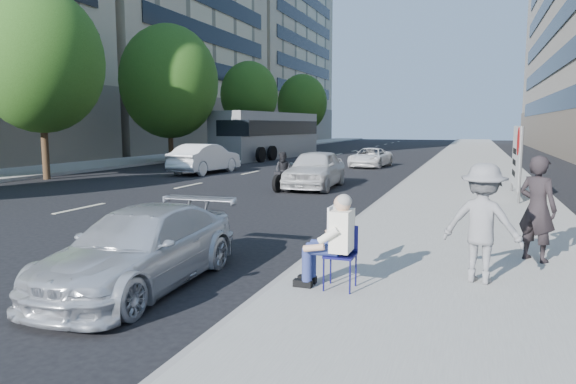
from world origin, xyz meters
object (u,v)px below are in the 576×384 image
at_px(white_sedan_far, 370,158).
at_px(bus, 269,136).
at_px(pedestrian_woman, 537,208).
at_px(motorcycle, 284,173).
at_px(jogger, 482,223).
at_px(white_sedan_mid, 205,158).
at_px(parked_sedan, 141,248).
at_px(white_sedan_near, 315,169).
at_px(seated_protester, 333,236).
at_px(protest_banner, 516,157).

distance_m(white_sedan_far, bus, 10.42).
relative_size(pedestrian_woman, motorcycle, 0.85).
bearing_deg(motorcycle, white_sedan_far, 91.85).
xyz_separation_m(jogger, white_sedan_mid, (-12.73, 15.02, -0.27)).
bearing_deg(parked_sedan, white_sedan_near, 93.35).
distance_m(parked_sedan, bus, 30.39).
bearing_deg(white_sedan_near, white_sedan_mid, 147.43).
distance_m(seated_protester, bus, 30.96).
relative_size(jogger, bus, 0.14).
bearing_deg(pedestrian_woman, white_sedan_near, -18.45).
relative_size(pedestrian_woman, parked_sedan, 0.44).
bearing_deg(white_sedan_mid, white_sedan_near, 154.16).
distance_m(jogger, white_sedan_far, 22.35).
bearing_deg(white_sedan_mid, pedestrian_woman, 139.58).
bearing_deg(seated_protester, white_sedan_near, 107.98).
bearing_deg(pedestrian_woman, white_sedan_mid, -8.37).
xyz_separation_m(jogger, protest_banner, (1.10, 9.78, 0.40)).
xyz_separation_m(parked_sedan, white_sedan_far, (-1.00, 23.02, -0.03)).
bearing_deg(jogger, white_sedan_near, -49.70).
height_order(jogger, motorcycle, jogger).
height_order(seated_protester, white_sedan_far, seated_protester).
bearing_deg(motorcycle, seated_protester, -59.92).
bearing_deg(parked_sedan, white_sedan_mid, 114.37).
xyz_separation_m(seated_protester, motorcycle, (-4.74, 10.86, -0.24)).
distance_m(seated_protester, pedestrian_woman, 3.73).
bearing_deg(motorcycle, white_sedan_mid, 146.34).
bearing_deg(seated_protester, jogger, 26.69).
distance_m(seated_protester, white_sedan_mid, 19.30).
xyz_separation_m(seated_protester, protest_banner, (3.01, 10.74, 0.53)).
height_order(jogger, white_sedan_near, jogger).
bearing_deg(white_sedan_mid, bus, -78.42).
xyz_separation_m(white_sedan_mid, motorcycle, (6.07, -5.12, -0.10)).
xyz_separation_m(seated_protester, white_sedan_mid, (-10.82, 15.98, -0.14)).
distance_m(white_sedan_near, bus, 18.51).
relative_size(jogger, parked_sedan, 0.43).
bearing_deg(white_sedan_near, seated_protester, -74.39).
distance_m(jogger, bus, 30.91).
bearing_deg(protest_banner, bus, 131.15).
xyz_separation_m(white_sedan_far, motorcycle, (-0.95, -11.70, 0.09)).
bearing_deg(motorcycle, jogger, -49.59).
height_order(jogger, pedestrian_woman, pedestrian_woman).
height_order(seated_protester, pedestrian_woman, pedestrian_woman).
relative_size(protest_banner, motorcycle, 1.49).
distance_m(pedestrian_woman, bus, 29.98).
relative_size(seated_protester, white_sedan_near, 0.31).
height_order(parked_sedan, white_sedan_near, white_sedan_near).
xyz_separation_m(parked_sedan, white_sedan_near, (-1.09, 12.40, 0.15)).
bearing_deg(white_sedan_near, jogger, -64.58).
height_order(jogger, parked_sedan, jogger).
relative_size(parked_sedan, white_sedan_mid, 0.89).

